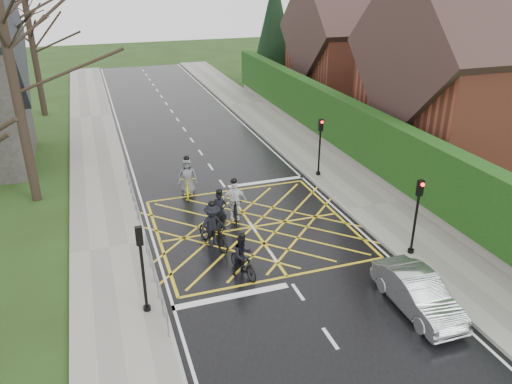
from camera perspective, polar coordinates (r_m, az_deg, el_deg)
ground at (r=21.67m, az=-0.40°, el=-4.03°), size 120.00×120.00×0.00m
road at (r=21.66m, az=-0.40°, el=-4.02°), size 9.00×80.00×0.01m
sidewalk_right at (r=23.99m, az=13.33°, el=-1.57°), size 3.00×80.00×0.15m
sidewalk_left at (r=20.79m, az=-16.40°, el=-6.23°), size 3.00×80.00×0.15m
stone_wall at (r=29.46m, az=10.30°, el=4.23°), size 0.50×38.00×0.70m
hedge at (r=28.92m, az=10.56°, el=7.49°), size 0.90×38.00×2.80m
house_near at (r=30.81m, az=24.55°, el=11.82°), size 11.80×9.80×11.30m
house_far at (r=42.04m, az=11.45°, el=15.81°), size 9.80×8.80×10.30m
conifer at (r=47.45m, az=2.11°, el=17.96°), size 4.60×4.60×10.00m
tree_near at (r=24.39m, az=-26.93°, el=16.26°), size 9.24×9.24×11.44m
tree_far at (r=40.34m, az=-24.69°, el=17.90°), size 8.40×8.40×10.40m
railing_south at (r=17.48m, az=-11.46°, el=-9.23°), size 0.05×5.04×1.03m
railing_north at (r=24.09m, az=-14.03°, el=0.33°), size 0.05×6.04×1.03m
traffic_light_ne at (r=26.35m, az=7.28°, el=5.03°), size 0.24×0.31×3.21m
traffic_light_se at (r=19.76m, az=17.79°, el=-2.84°), size 0.24×0.31×3.21m
traffic_light_sw at (r=16.14m, az=-12.80°, el=-8.74°), size 0.24×0.31×3.21m
cyclist_rear at (r=21.23m, az=-4.09°, el=-2.87°), size 1.28×2.06×1.90m
cyclist_back at (r=18.21m, az=-1.52°, el=-7.68°), size 0.91×1.79×1.72m
cyclist_mid at (r=20.03m, az=-4.94°, el=-4.31°), size 1.34×2.17×1.99m
cyclist_front at (r=22.01m, az=-2.46°, el=-1.45°), size 1.13×2.05×1.98m
cyclist_lead at (r=24.67m, az=-7.77°, el=1.23°), size 1.18×2.19×2.02m
car at (r=17.37m, az=17.99°, el=-10.91°), size 1.38×3.81×1.25m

